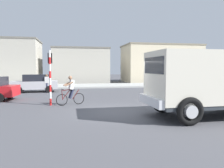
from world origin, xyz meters
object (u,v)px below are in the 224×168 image
(traffic_light_pole, at_px, (50,70))
(pedestrian_near_kerb, at_px, (47,83))
(truck_foreground, at_px, (208,80))
(cyclist, at_px, (71,90))
(car_white_mid, at_px, (35,83))

(traffic_light_pole, distance_m, pedestrian_near_kerb, 6.93)
(truck_foreground, xyz_separation_m, cyclist, (-6.02, 4.31, -0.80))
(traffic_light_pole, bearing_deg, truck_foreground, -31.91)
(car_white_mid, bearing_deg, traffic_light_pole, -75.00)
(traffic_light_pole, bearing_deg, cyclist, -8.07)
(car_white_mid, bearing_deg, cyclist, -67.47)
(truck_foreground, distance_m, cyclist, 7.45)
(truck_foreground, relative_size, traffic_light_pole, 1.70)
(truck_foreground, height_order, car_white_mid, truck_foreground)
(cyclist, height_order, pedestrian_near_kerb, cyclist)
(truck_foreground, relative_size, cyclist, 3.15)
(truck_foreground, bearing_deg, pedestrian_near_kerb, 125.77)
(cyclist, height_order, car_white_mid, cyclist)
(pedestrian_near_kerb, bearing_deg, truck_foreground, -54.23)
(cyclist, xyz_separation_m, car_white_mid, (-3.16, 7.62, -0.05))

